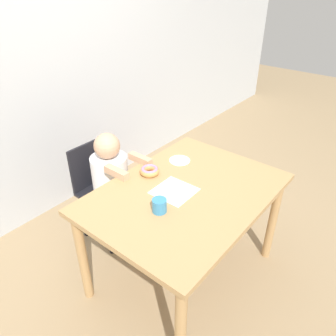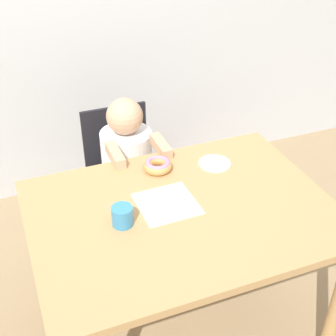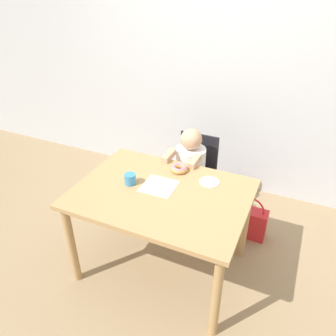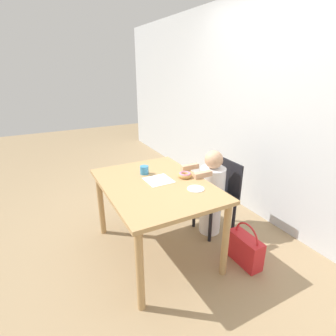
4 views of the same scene
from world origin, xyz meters
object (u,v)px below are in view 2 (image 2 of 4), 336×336
Objects in this scene: child_figure at (128,179)px; donut at (158,165)px; handbag at (219,203)px; chair at (123,176)px; cup at (122,215)px.

donut is (0.04, -0.36, 0.30)m from child_figure.
donut reaches higher than handbag.
cup is at bearing -105.76° from chair.
chair reaches higher than handbag.
chair is at bearing 74.24° from cup.
donut is at bearing 49.66° from cup.
child_figure is 0.47m from donut.
child_figure is at bearing -90.00° from chair.
donut is at bearing -84.94° from chair.
donut is at bearing -146.31° from handbag.
chair is 0.12m from child_figure.
child_figure reaches higher than cup.
handbag is (0.56, -0.01, -0.32)m from child_figure.
child_figure is 11.26× the size of cup.
child_figure is 7.14× the size of donut.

